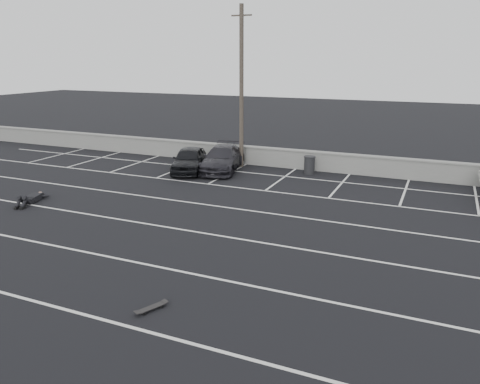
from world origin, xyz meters
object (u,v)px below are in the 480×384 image
at_px(trash_bin, 309,165).
at_px(person, 34,195).
at_px(car_right, 222,159).
at_px(utility_pole, 241,88).
at_px(car_left, 189,159).
at_px(skateboard, 151,308).

bearing_deg(trash_bin, person, -135.15).
relative_size(car_right, utility_pole, 0.52).
height_order(car_left, utility_pole, utility_pole).
height_order(person, skateboard, person).
bearing_deg(car_right, person, -132.92).
distance_m(utility_pole, person, 11.94).
relative_size(car_right, skateboard, 6.10).
bearing_deg(car_left, trash_bin, -0.89).
relative_size(car_left, utility_pole, 0.45).
xyz_separation_m(car_right, person, (-5.03, -8.41, -0.41)).
relative_size(utility_pole, person, 3.23).
height_order(car_right, utility_pole, utility_pole).
bearing_deg(utility_pole, car_left, -134.01).
xyz_separation_m(car_left, car_right, (1.55, 0.94, -0.00)).
height_order(car_left, trash_bin, car_left).
distance_m(car_left, skateboard, 14.64).
relative_size(car_left, car_right, 0.86).
relative_size(car_right, trash_bin, 4.78).
xyz_separation_m(utility_pole, trash_bin, (4.01, -0.11, -3.92)).
height_order(car_right, person, car_right).
bearing_deg(utility_pole, car_right, -114.83).
relative_size(utility_pole, skateboard, 11.66).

